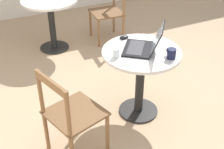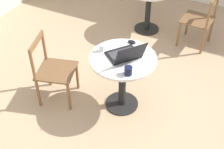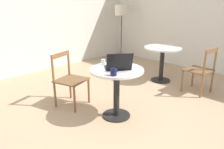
{
  "view_description": "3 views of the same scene",
  "coord_description": "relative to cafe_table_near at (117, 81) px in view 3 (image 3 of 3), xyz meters",
  "views": [
    {
      "loc": [
        -2.19,
        1.71,
        2.16
      ],
      "look_at": [
        0.04,
        0.62,
        0.55
      ],
      "focal_mm": 50.0,
      "sensor_mm": 36.0,
      "label": 1
    },
    {
      "loc": [
        -2.5,
        -0.82,
        2.84
      ],
      "look_at": [
        -0.1,
        0.38,
        0.56
      ],
      "focal_mm": 50.0,
      "sensor_mm": 36.0,
      "label": 2
    },
    {
      "loc": [
        -2.09,
        -1.69,
        1.63
      ],
      "look_at": [
        0.06,
        0.43,
        0.62
      ],
      "focal_mm": 35.0,
      "sensor_mm": 36.0,
      "label": 3
    }
  ],
  "objects": [
    {
      "name": "chair_near_back",
      "position": [
        -0.24,
        0.82,
        -0.12
      ],
      "size": [
        0.55,
        0.55,
        0.86
      ],
      "color": "brown",
      "rests_on": "ground_plane"
    },
    {
      "name": "floor_lamp",
      "position": [
        2.69,
        2.36,
        0.78
      ],
      "size": [
        0.38,
        0.38,
        1.55
      ],
      "color": "#333333",
      "rests_on": "ground_plane"
    },
    {
      "name": "cafe_table_mid",
      "position": [
        1.79,
        0.38,
        0.0
      ],
      "size": [
        0.76,
        0.76,
        0.74
      ],
      "color": "black",
      "rests_on": "ground_plane"
    },
    {
      "name": "ground_plane",
      "position": [
        -0.03,
        -0.31,
        -0.56
      ],
      "size": [
        16.0,
        16.0,
        0.0
      ],
      "primitive_type": "plane",
      "color": "tan"
    },
    {
      "name": "mug",
      "position": [
        -0.24,
        -0.17,
        0.23
      ],
      "size": [
        0.12,
        0.08,
        0.1
      ],
      "color": "#141938",
      "rests_on": "cafe_table_near"
    },
    {
      "name": "wall_back",
      "position": [
        -0.03,
        2.92,
        0.79
      ],
      "size": [
        9.4,
        0.06,
        2.7
      ],
      "color": "silver",
      "rests_on": "ground_plane"
    },
    {
      "name": "cafe_table_near",
      "position": [
        0.0,
        0.0,
        0.0
      ],
      "size": [
        0.76,
        0.76,
        0.74
      ],
      "color": "black",
      "rests_on": "ground_plane"
    },
    {
      "name": "drinking_glass",
      "position": [
        0.0,
        0.27,
        0.22
      ],
      "size": [
        0.06,
        0.06,
        0.09
      ],
      "color": "silver",
      "rests_on": "cafe_table_near"
    },
    {
      "name": "laptop",
      "position": [
        0.0,
        -0.03,
        0.23
      ],
      "size": [
        0.5,
        0.5,
        0.26
      ],
      "color": "black",
      "rests_on": "cafe_table_near"
    },
    {
      "name": "chair_mid_front",
      "position": [
        1.72,
        -0.48,
        -0.12
      ],
      "size": [
        0.47,
        0.47,
        0.86
      ],
      "color": "brown",
      "rests_on": "ground_plane"
    },
    {
      "name": "mouse",
      "position": [
        0.31,
        0.03,
        0.2
      ],
      "size": [
        0.06,
        0.1,
        0.03
      ],
      "color": "black",
      "rests_on": "cafe_table_near"
    }
  ]
}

